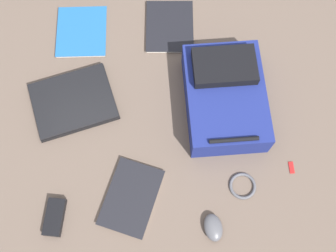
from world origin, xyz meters
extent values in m
plane|color=brown|center=(0.00, 0.00, 0.00)|extent=(3.77, 3.77, 0.00)
cube|color=navy|center=(-0.25, -0.12, 0.07)|extent=(0.34, 0.46, 0.13)
cube|color=black|center=(-0.24, -0.22, 0.15)|extent=(0.26, 0.18, 0.04)
cylinder|color=black|center=(-0.27, 0.08, 0.14)|extent=(0.18, 0.03, 0.02)
cube|color=black|center=(0.37, -0.13, 0.01)|extent=(0.39, 0.35, 0.02)
cube|color=black|center=(0.37, -0.13, 0.03)|extent=(0.39, 0.34, 0.01)
cube|color=silver|center=(-0.03, -0.50, 0.01)|extent=(0.20, 0.26, 0.01)
cube|color=black|center=(-0.03, -0.50, 0.01)|extent=(0.21, 0.26, 0.00)
cube|color=silver|center=(0.12, 0.26, 0.01)|extent=(0.25, 0.31, 0.02)
cube|color=black|center=(0.12, 0.26, 0.02)|extent=(0.26, 0.32, 0.00)
cube|color=silver|center=(0.36, -0.47, 0.01)|extent=(0.22, 0.25, 0.01)
cube|color=#1E5999|center=(0.36, -0.47, 0.01)|extent=(0.22, 0.26, 0.00)
ellipsoid|color=#4C4C51|center=(-0.19, 0.38, 0.02)|extent=(0.09, 0.11, 0.04)
torus|color=#4C4C51|center=(-0.31, 0.22, 0.01)|extent=(0.10, 0.10, 0.01)
cube|color=black|center=(0.40, 0.34, 0.01)|extent=(0.08, 0.14, 0.03)
cube|color=#B21919|center=(-0.51, 0.15, 0.00)|extent=(0.02, 0.05, 0.01)
camera|label=1|loc=(-0.02, 0.55, 1.60)|focal=44.62mm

